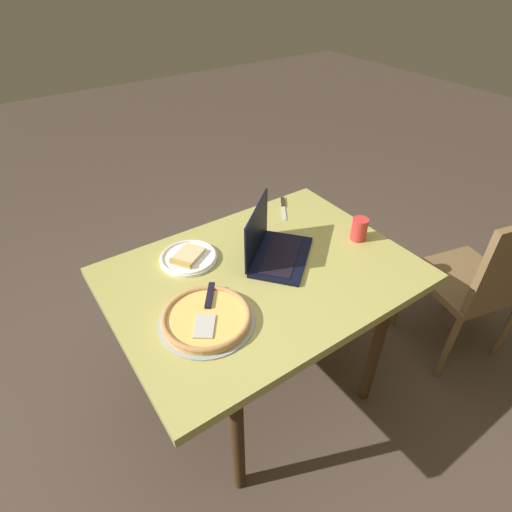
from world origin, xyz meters
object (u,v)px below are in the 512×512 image
(table_knife, at_px, (283,206))
(pizza_plate, at_px, (189,257))
(drink_cup, at_px, (359,229))
(dining_table, at_px, (262,285))
(pizza_tray, at_px, (207,318))
(laptop, at_px, (273,247))
(chair_near, at_px, (482,279))

(table_knife, bearing_deg, pizza_plate, 11.12)
(table_knife, distance_m, drink_cup, 0.45)
(pizza_plate, xyz_separation_m, drink_cup, (-0.73, 0.31, 0.04))
(pizza_plate, distance_m, drink_cup, 0.80)
(dining_table, height_order, pizza_tray, pizza_tray)
(laptop, xyz_separation_m, chair_near, (-0.93, 0.51, -0.28))
(laptop, relative_size, table_knife, 2.08)
(dining_table, distance_m, chair_near, 1.13)
(laptop, relative_size, pizza_tray, 1.14)
(pizza_plate, height_order, table_knife, pizza_plate)
(pizza_tray, height_order, chair_near, chair_near)
(laptop, xyz_separation_m, pizza_tray, (0.43, 0.18, -0.03))
(laptop, relative_size, chair_near, 0.43)
(pizza_plate, bearing_deg, laptop, 148.62)
(dining_table, distance_m, table_knife, 0.55)
(pizza_plate, relative_size, chair_near, 0.27)
(pizza_tray, bearing_deg, laptop, -157.86)
(laptop, bearing_deg, table_knife, -133.74)
(drink_cup, bearing_deg, pizza_plate, -22.84)
(pizza_tray, distance_m, table_knife, 0.89)
(pizza_tray, height_order, table_knife, pizza_tray)
(dining_table, bearing_deg, laptop, -148.83)
(laptop, distance_m, pizza_tray, 0.47)
(dining_table, height_order, chair_near, chair_near)
(dining_table, height_order, table_knife, table_knife)
(drink_cup, distance_m, chair_near, 0.71)
(dining_table, distance_m, laptop, 0.17)
(pizza_plate, distance_m, chair_near, 1.46)
(laptop, height_order, pizza_plate, laptop)
(dining_table, xyz_separation_m, pizza_plate, (0.22, -0.25, 0.09))
(table_knife, height_order, drink_cup, drink_cup)
(pizza_plate, height_order, drink_cup, drink_cup)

